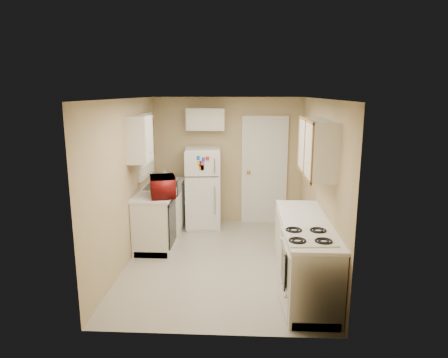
{
  "coord_description": "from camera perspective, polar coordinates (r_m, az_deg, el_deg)",
  "views": [
    {
      "loc": [
        0.32,
        -5.62,
        2.5
      ],
      "look_at": [
        0.0,
        0.5,
        1.15
      ],
      "focal_mm": 32.0,
      "sensor_mm": 36.0,
      "label": 1
    }
  ],
  "objects": [
    {
      "name": "ceiling",
      "position": [
        5.63,
        -0.27,
        11.4
      ],
      "size": [
        3.8,
        3.8,
        0.0
      ],
      "primitive_type": "plane",
      "color": "white",
      "rests_on": "floor"
    },
    {
      "name": "microwave",
      "position": [
        6.27,
        -8.71,
        -1.1
      ],
      "size": [
        0.62,
        0.44,
        0.37
      ],
      "primitive_type": "imported",
      "rotation": [
        0.0,
        0.0,
        1.84
      ],
      "color": "maroon",
      "rests_on": "left_counter"
    },
    {
      "name": "sink",
      "position": [
        7.02,
        -8.78,
        -1.25
      ],
      "size": [
        0.54,
        0.74,
        0.16
      ],
      "primitive_type": "cube",
      "color": "gray",
      "rests_on": "left_counter"
    },
    {
      "name": "window_blinds",
      "position": [
        6.94,
        -11.09,
        4.73
      ],
      "size": [
        0.1,
        0.98,
        1.08
      ],
      "primitive_type": "cube",
      "color": "silver",
      "rests_on": "wall_left"
    },
    {
      "name": "floor",
      "position": [
        6.16,
        -0.24,
        -11.52
      ],
      "size": [
        3.8,
        3.8,
        0.0
      ],
      "primitive_type": "plane",
      "color": "beige",
      "rests_on": "ground"
    },
    {
      "name": "refrigerator",
      "position": [
        7.39,
        -3.03,
        -1.32
      ],
      "size": [
        0.68,
        0.66,
        1.5
      ],
      "primitive_type": "cube",
      "rotation": [
        0.0,
        0.0,
        0.11
      ],
      "color": "silver",
      "rests_on": "floor"
    },
    {
      "name": "right_counter",
      "position": [
        5.3,
        11.43,
        -10.59
      ],
      "size": [
        0.6,
        2.0,
        0.9
      ],
      "primitive_type": "cube",
      "color": "silver",
      "rests_on": "floor"
    },
    {
      "name": "cabinet_over_fridge",
      "position": [
        7.43,
        -2.62,
        8.54
      ],
      "size": [
        0.7,
        0.3,
        0.4
      ],
      "primitive_type": "cube",
      "color": "silver",
      "rests_on": "wall_back"
    },
    {
      "name": "wall_front",
      "position": [
        3.96,
        -1.8,
        -6.75
      ],
      "size": [
        2.8,
        2.8,
        0.0
      ],
      "primitive_type": "plane",
      "color": "tan",
      "rests_on": "floor"
    },
    {
      "name": "wall_right",
      "position": [
        5.87,
        13.52,
        -0.72
      ],
      "size": [
        3.8,
        3.8,
        0.0
      ],
      "primitive_type": "plane",
      "color": "tan",
      "rests_on": "floor"
    },
    {
      "name": "soap_bottle",
      "position": [
        7.49,
        -8.39,
        0.73
      ],
      "size": [
        0.09,
        0.09,
        0.19
      ],
      "primitive_type": "imported",
      "rotation": [
        0.0,
        0.0,
        -0.03
      ],
      "color": "white",
      "rests_on": "left_counter"
    },
    {
      "name": "upper_cabinet_right",
      "position": [
        5.25,
        13.21,
        4.44
      ],
      "size": [
        0.3,
        1.2,
        0.7
      ],
      "primitive_type": "cube",
      "color": "silver",
      "rests_on": "wall_right"
    },
    {
      "name": "upper_cabinet_left",
      "position": [
        6.09,
        -12.02,
        5.55
      ],
      "size": [
        0.3,
        0.45,
        0.7
      ],
      "primitive_type": "cube",
      "color": "silver",
      "rests_on": "wall_left"
    },
    {
      "name": "stove",
      "position": [
        4.82,
        11.64,
        -13.76
      ],
      "size": [
        0.57,
        0.69,
        0.79
      ],
      "primitive_type": "cube",
      "rotation": [
        0.0,
        0.0,
        0.08
      ],
      "color": "silver",
      "rests_on": "floor"
    },
    {
      "name": "left_counter",
      "position": [
        6.98,
        -8.91,
        -4.81
      ],
      "size": [
        0.6,
        1.8,
        0.9
      ],
      "primitive_type": "cube",
      "color": "silver",
      "rests_on": "floor"
    },
    {
      "name": "wall_back",
      "position": [
        7.64,
        0.54,
        2.61
      ],
      "size": [
        2.8,
        2.8,
        0.0
      ],
      "primitive_type": "plane",
      "color": "tan",
      "rests_on": "floor"
    },
    {
      "name": "interior_door",
      "position": [
        7.64,
        5.78,
        1.17
      ],
      "size": [
        0.86,
        0.06,
        2.08
      ],
      "primitive_type": "cube",
      "color": "silver",
      "rests_on": "floor"
    },
    {
      "name": "wall_left",
      "position": [
        6.02,
        -13.68,
        -0.41
      ],
      "size": [
        3.8,
        3.8,
        0.0
      ],
      "primitive_type": "plane",
      "color": "tan",
      "rests_on": "floor"
    },
    {
      "name": "dishwasher",
      "position": [
        6.35,
        -7.45,
        -6.13
      ],
      "size": [
        0.03,
        0.58,
        0.72
      ],
      "primitive_type": "cube",
      "color": "black",
      "rests_on": "floor"
    }
  ]
}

